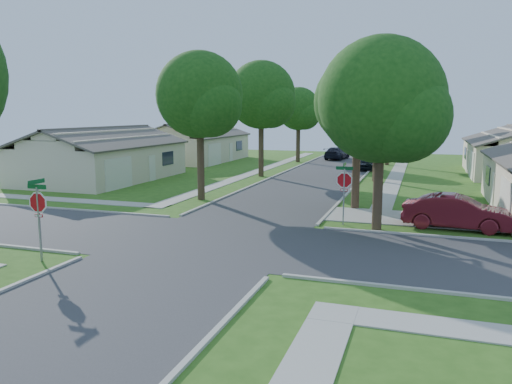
{
  "coord_description": "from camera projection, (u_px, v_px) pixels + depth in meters",
  "views": [
    {
      "loc": [
        8.14,
        -18.71,
        5.29
      ],
      "look_at": [
        0.77,
        3.3,
        1.6
      ],
      "focal_mm": 35.0,
      "sensor_mm": 36.0,
      "label": 1
    }
  ],
  "objects": [
    {
      "name": "ground",
      "position": [
        214.0,
        240.0,
        20.91
      ],
      "size": [
        100.0,
        100.0,
        0.0
      ],
      "primitive_type": "plane",
      "color": "#2F5918",
      "rests_on": "ground"
    },
    {
      "name": "car_driveway",
      "position": [
        457.0,
        212.0,
        22.87
      ],
      "size": [
        4.92,
        2.13,
        1.58
      ],
      "primitive_type": "imported",
      "rotation": [
        0.0,
        0.0,
        1.47
      ],
      "color": "maroon",
      "rests_on": "ground"
    },
    {
      "name": "stop_sign_sw",
      "position": [
        38.0,
        206.0,
        17.66
      ],
      "size": [
        1.05,
        0.8,
        2.98
      ],
      "color": "gray",
      "rests_on": "ground"
    },
    {
      "name": "car_curb_west",
      "position": [
        337.0,
        153.0,
        57.22
      ],
      "size": [
        2.56,
        5.1,
        1.42
      ],
      "primitive_type": "imported",
      "rotation": [
        0.0,
        0.0,
        3.02
      ],
      "color": "black",
      "rests_on": "ground"
    },
    {
      "name": "tree_e_near",
      "position": [
        359.0,
        106.0,
        26.97
      ],
      "size": [
        4.97,
        4.8,
        8.28
      ],
      "color": "#38281C",
      "rests_on": "ground"
    },
    {
      "name": "tree_e_far",
      "position": [
        390.0,
        106.0,
        50.32
      ],
      "size": [
        5.17,
        5.0,
        8.72
      ],
      "color": "#38281C",
      "rests_on": "ground"
    },
    {
      "name": "sidewalk_ne",
      "position": [
        397.0,
        174.0,
        43.34
      ],
      "size": [
        1.2,
        40.0,
        0.04
      ],
      "primitive_type": "cube",
      "color": "#9E9B91",
      "rests_on": "ground"
    },
    {
      "name": "tree_w_mid",
      "position": [
        262.0,
        98.0,
        41.02
      ],
      "size": [
        5.8,
        5.6,
        9.56
      ],
      "color": "#38281C",
      "rests_on": "ground"
    },
    {
      "name": "tree_w_near",
      "position": [
        200.0,
        99.0,
        29.84
      ],
      "size": [
        5.38,
        5.2,
        8.97
      ],
      "color": "#38281C",
      "rests_on": "ground"
    },
    {
      "name": "car_curb_east",
      "position": [
        366.0,
        163.0,
        46.56
      ],
      "size": [
        1.88,
        3.84,
        1.26
      ],
      "primitive_type": "imported",
      "rotation": [
        0.0,
        0.0,
        0.11
      ],
      "color": "black",
      "rests_on": "ground"
    },
    {
      "name": "tree_ne_corner",
      "position": [
        382.0,
        106.0,
        21.97
      ],
      "size": [
        5.8,
        5.6,
        8.66
      ],
      "color": "#38281C",
      "rests_on": "ground"
    },
    {
      "name": "tree_e_mid",
      "position": [
        379.0,
        100.0,
        38.11
      ],
      "size": [
        5.59,
        5.4,
        9.21
      ],
      "color": "#38281C",
      "rests_on": "ground"
    },
    {
      "name": "stop_sign_ne",
      "position": [
        344.0,
        183.0,
        23.52
      ],
      "size": [
        1.05,
        0.8,
        2.98
      ],
      "color": "gray",
      "rests_on": "ground"
    },
    {
      "name": "road_ns",
      "position": [
        214.0,
        240.0,
        20.91
      ],
      "size": [
        7.0,
        100.0,
        0.02
      ],
      "primitive_type": "cube",
      "color": "#333335",
      "rests_on": "ground"
    },
    {
      "name": "house_nw_far",
      "position": [
        195.0,
        147.0,
        55.65
      ],
      "size": [
        8.42,
        13.6,
        4.23
      ],
      "color": "beige",
      "rests_on": "ground"
    },
    {
      "name": "tree_w_far",
      "position": [
        299.0,
        111.0,
        53.35
      ],
      "size": [
        4.76,
        4.6,
        8.04
      ],
      "color": "#38281C",
      "rests_on": "ground"
    },
    {
      "name": "sidewalk_nw",
      "position": [
        263.0,
        169.0,
        47.17
      ],
      "size": [
        1.2,
        40.0,
        0.04
      ],
      "primitive_type": "cube",
      "color": "#9E9B91",
      "rests_on": "ground"
    },
    {
      "name": "driveway",
      "position": [
        414.0,
        219.0,
        25.08
      ],
      "size": [
        8.8,
        3.6,
        0.05
      ],
      "primitive_type": "cube",
      "color": "#9E9B91",
      "rests_on": "ground"
    },
    {
      "name": "house_nw_near",
      "position": [
        103.0,
        161.0,
        39.73
      ],
      "size": [
        8.42,
        13.6,
        4.23
      ],
      "color": "beige",
      "rests_on": "ground"
    }
  ]
}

